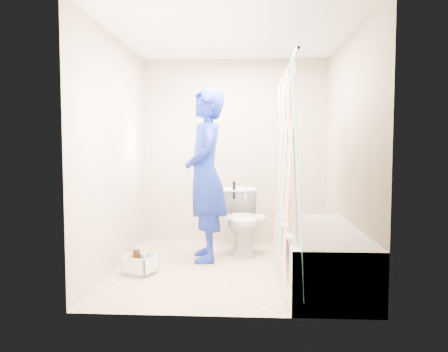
# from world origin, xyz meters

# --- Properties ---
(floor) EXTENTS (2.60, 2.60, 0.00)m
(floor) POSITION_xyz_m (0.00, 0.00, 0.00)
(floor) COLOR tan
(floor) RESTS_ON ground
(ceiling) EXTENTS (2.40, 2.60, 0.02)m
(ceiling) POSITION_xyz_m (0.00, 0.00, 2.40)
(ceiling) COLOR white
(ceiling) RESTS_ON wall_back
(wall_back) EXTENTS (2.40, 0.02, 2.40)m
(wall_back) POSITION_xyz_m (0.00, 1.30, 1.20)
(wall_back) COLOR #B6AD8C
(wall_back) RESTS_ON ground
(wall_front) EXTENTS (2.40, 0.02, 2.40)m
(wall_front) POSITION_xyz_m (0.00, -1.30, 1.20)
(wall_front) COLOR #B6AD8C
(wall_front) RESTS_ON ground
(wall_left) EXTENTS (0.02, 2.60, 2.40)m
(wall_left) POSITION_xyz_m (-1.20, 0.00, 1.20)
(wall_left) COLOR #B6AD8C
(wall_left) RESTS_ON ground
(wall_right) EXTENTS (0.02, 2.60, 2.40)m
(wall_right) POSITION_xyz_m (1.20, 0.00, 1.20)
(wall_right) COLOR #B6AD8C
(wall_right) RESTS_ON ground
(bathtub) EXTENTS (0.70, 1.75, 0.50)m
(bathtub) POSITION_xyz_m (0.85, -0.43, 0.27)
(bathtub) COLOR white
(bathtub) RESTS_ON ground
(curtain_rod) EXTENTS (0.02, 1.90, 0.02)m
(curtain_rod) POSITION_xyz_m (0.52, -0.43, 1.95)
(curtain_rod) COLOR silver
(curtain_rod) RESTS_ON wall_back
(shower_curtain) EXTENTS (0.06, 1.75, 1.80)m
(shower_curtain) POSITION_xyz_m (0.52, -0.43, 1.02)
(shower_curtain) COLOR silver
(shower_curtain) RESTS_ON curtain_rod
(toilet) EXTENTS (0.53, 0.80, 0.76)m
(toilet) POSITION_xyz_m (0.11, 0.67, 0.38)
(toilet) COLOR white
(toilet) RESTS_ON ground
(tank_lid) EXTENTS (0.49, 0.27, 0.04)m
(tank_lid) POSITION_xyz_m (0.13, 0.55, 0.45)
(tank_lid) COLOR silver
(tank_lid) RESTS_ON toilet
(tank_internals) EXTENTS (0.18, 0.06, 0.25)m
(tank_internals) POSITION_xyz_m (0.04, 0.87, 0.75)
(tank_internals) COLOR black
(tank_internals) RESTS_ON toilet
(plumber) EXTENTS (0.58, 0.76, 1.90)m
(plumber) POSITION_xyz_m (-0.30, 0.33, 0.95)
(plumber) COLOR #0E1E93
(plumber) RESTS_ON ground
(cleaning_caddy) EXTENTS (0.37, 0.34, 0.23)m
(cleaning_caddy) POSITION_xyz_m (-0.89, -0.26, 0.08)
(cleaning_caddy) COLOR white
(cleaning_caddy) RESTS_ON ground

